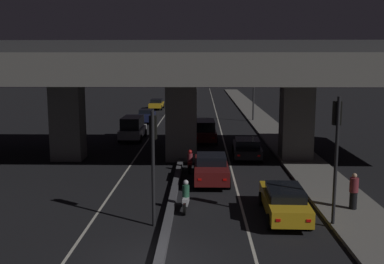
# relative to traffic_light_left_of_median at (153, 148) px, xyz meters

# --- Properties ---
(ground_plane) EXTENTS (200.00, 200.00, 0.00)m
(ground_plane) POSITION_rel_traffic_light_left_of_median_xyz_m (0.57, -3.52, -3.24)
(ground_plane) COLOR black
(lane_line_left_inner) EXTENTS (0.12, 126.00, 0.00)m
(lane_line_left_inner) POSITION_rel_traffic_light_left_of_median_xyz_m (-2.68, 31.48, -3.24)
(lane_line_left_inner) COLOR beige
(lane_line_left_inner) RESTS_ON ground_plane
(lane_line_right_inner) EXTENTS (0.12, 126.00, 0.00)m
(lane_line_right_inner) POSITION_rel_traffic_light_left_of_median_xyz_m (3.82, 31.48, -3.24)
(lane_line_right_inner) COLOR beige
(lane_line_right_inner) RESTS_ON ground_plane
(median_divider) EXTENTS (0.33, 126.00, 0.30)m
(median_divider) POSITION_rel_traffic_light_left_of_median_xyz_m (0.57, 31.48, -3.10)
(median_divider) COLOR #4C4C51
(median_divider) RESTS_ON ground_plane
(sidewalk_right) EXTENTS (2.94, 126.00, 0.16)m
(sidewalk_right) POSITION_rel_traffic_light_left_of_median_xyz_m (8.67, 24.48, -3.16)
(sidewalk_right) COLOR slate
(sidewalk_right) RESTS_ON ground_plane
(elevated_overpass) EXTENTS (36.77, 10.95, 8.07)m
(elevated_overpass) POSITION_rel_traffic_light_left_of_median_xyz_m (0.23, 12.45, 2.69)
(elevated_overpass) COLOR slate
(elevated_overpass) RESTS_ON ground_plane
(traffic_light_left_of_median) EXTENTS (0.30, 0.49, 4.75)m
(traffic_light_left_of_median) POSITION_rel_traffic_light_left_of_median_xyz_m (0.00, 0.00, 0.00)
(traffic_light_left_of_median) COLOR black
(traffic_light_left_of_median) RESTS_ON ground_plane
(traffic_light_right_of_median) EXTENTS (0.30, 0.49, 5.34)m
(traffic_light_right_of_median) POSITION_rel_traffic_light_left_of_median_xyz_m (7.30, -0.01, 0.39)
(traffic_light_right_of_median) COLOR black
(traffic_light_right_of_median) RESTS_ON ground_plane
(street_lamp) EXTENTS (2.25, 0.32, 8.16)m
(street_lamp) POSITION_rel_traffic_light_left_of_median_xyz_m (7.40, 32.44, 1.57)
(street_lamp) COLOR #2D2D30
(street_lamp) RESTS_ON ground_plane
(car_taxi_yellow_lead) EXTENTS (1.90, 4.70, 1.39)m
(car_taxi_yellow_lead) POSITION_rel_traffic_light_left_of_median_xyz_m (5.53, 1.07, -2.50)
(car_taxi_yellow_lead) COLOR gold
(car_taxi_yellow_lead) RESTS_ON ground_plane
(car_dark_red_second) EXTENTS (2.00, 4.77, 1.55)m
(car_dark_red_second) POSITION_rel_traffic_light_left_of_median_xyz_m (2.49, 6.86, -2.45)
(car_dark_red_second) COLOR #591414
(car_dark_red_second) RESTS_ON ground_plane
(car_black_third) EXTENTS (2.19, 4.74, 1.36)m
(car_black_third) POSITION_rel_traffic_light_left_of_median_xyz_m (5.13, 13.26, -2.54)
(car_black_third) COLOR black
(car_black_third) RESTS_ON ground_plane
(car_dark_red_fourth) EXTENTS (2.13, 4.37, 1.83)m
(car_dark_red_fourth) POSITION_rel_traffic_light_left_of_median_xyz_m (2.17, 19.31, -2.28)
(car_dark_red_fourth) COLOR #591414
(car_dark_red_fourth) RESTS_ON ground_plane
(car_white_lead_oncoming) EXTENTS (1.97, 4.75, 2.00)m
(car_white_lead_oncoming) POSITION_rel_traffic_light_left_of_median_xyz_m (-4.00, 20.38, -2.19)
(car_white_lead_oncoming) COLOR silver
(car_white_lead_oncoming) RESTS_ON ground_plane
(car_dark_blue_second_oncoming) EXTENTS (1.91, 4.74, 1.43)m
(car_dark_blue_second_oncoming) POSITION_rel_traffic_light_left_of_median_xyz_m (-4.18, 31.49, -2.52)
(car_dark_blue_second_oncoming) COLOR #141938
(car_dark_blue_second_oncoming) RESTS_ON ground_plane
(car_taxi_yellow_third_oncoming) EXTENTS (1.94, 4.52, 1.42)m
(car_taxi_yellow_third_oncoming) POSITION_rel_traffic_light_left_of_median_xyz_m (-4.44, 45.15, -2.49)
(car_taxi_yellow_third_oncoming) COLOR gold
(car_taxi_yellow_third_oncoming) RESTS_ON ground_plane
(motorcycle_white_filtering_near) EXTENTS (0.34, 1.74, 1.43)m
(motorcycle_white_filtering_near) POSITION_rel_traffic_light_left_of_median_xyz_m (1.25, 1.83, -2.63)
(motorcycle_white_filtering_near) COLOR black
(motorcycle_white_filtering_near) RESTS_ON ground_plane
(motorcycle_red_filtering_mid) EXTENTS (0.33, 1.71, 1.36)m
(motorcycle_red_filtering_mid) POSITION_rel_traffic_light_left_of_median_xyz_m (1.24, 9.10, -2.66)
(motorcycle_red_filtering_mid) COLOR black
(motorcycle_red_filtering_mid) RESTS_ON ground_plane
(pedestrian_on_sidewalk) EXTENTS (0.39, 0.39, 1.64)m
(pedestrian_on_sidewalk) POSITION_rel_traffic_light_left_of_median_xyz_m (8.73, 1.77, -2.27)
(pedestrian_on_sidewalk) COLOR black
(pedestrian_on_sidewalk) RESTS_ON sidewalk_right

